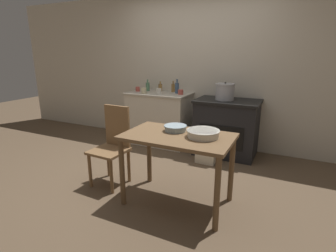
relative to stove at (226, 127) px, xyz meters
name	(u,v)px	position (x,y,z in m)	size (l,w,h in m)	color
ground_plane	(154,177)	(-0.63, -1.24, -0.44)	(14.00, 14.00, 0.00)	brown
wall_back	(197,71)	(-0.63, 0.35, 0.84)	(8.00, 0.07, 2.55)	beige
counter_cabinet	(159,118)	(-1.20, 0.01, 0.02)	(1.08, 0.63, 0.91)	beige
stove	(226,127)	(0.00, 0.00, 0.00)	(0.96, 0.66, 0.88)	black
work_table	(178,146)	(-0.12, -1.63, 0.21)	(1.11, 0.67, 0.77)	brown
chair	(113,144)	(-1.03, -1.54, 0.06)	(0.42, 0.42, 0.96)	olive
flour_sack	(206,151)	(-0.17, -0.47, -0.26)	(0.28, 0.20, 0.36)	beige
stock_pot	(225,92)	(-0.05, -0.02, 0.56)	(0.29, 0.29, 0.27)	#A8A8AD
mixing_bowl_large	(203,133)	(0.13, -1.59, 0.37)	(0.33, 0.33, 0.07)	silver
mixing_bowl_small	(175,128)	(-0.20, -1.52, 0.36)	(0.24, 0.24, 0.06)	#93A8B2
bottle_far_left	(177,88)	(-0.89, 0.08, 0.56)	(0.07, 0.07, 0.24)	#3D5675
bottle_left	(160,87)	(-1.26, 0.19, 0.53)	(0.07, 0.07, 0.17)	olive
bottle_mid_left	(173,88)	(-1.02, 0.20, 0.54)	(0.06, 0.06, 0.19)	olive
bottle_center_left	(148,86)	(-1.48, 0.13, 0.55)	(0.07, 0.07, 0.20)	#517F5B
cup_center	(181,92)	(-0.79, -0.01, 0.51)	(0.09, 0.09, 0.08)	#B74C42
cup_center_right	(159,91)	(-1.14, -0.11, 0.51)	(0.09, 0.09, 0.09)	silver
cup_mid_right	(138,89)	(-1.61, -0.01, 0.51)	(0.08, 0.08, 0.08)	#B74C42
cup_right	(144,91)	(-1.38, -0.18, 0.52)	(0.08, 0.08, 0.10)	beige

